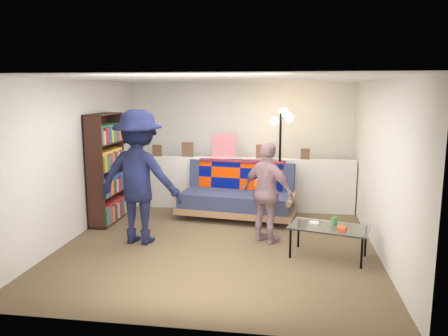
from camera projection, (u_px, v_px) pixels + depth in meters
The scene contains 10 objects.
ground at pixel (220, 241), 6.61m from camera, with size 5.00×5.00×0.00m, color brown.
room_shell at pixel (225, 128), 6.78m from camera, with size 4.60×5.05×2.45m.
half_wall_ledge at pixel (235, 184), 8.28m from camera, with size 4.45×0.15×1.00m, color silver.
ledge_decor at pixel (223, 148), 8.17m from camera, with size 2.97×0.02×0.45m.
futon_sofa at pixel (238, 195), 7.77m from camera, with size 2.15×1.23×0.88m.
bookshelf at pixel (106, 172), 7.43m from camera, with size 0.31×0.93×1.87m.
coffee_table at pixel (329, 229), 5.89m from camera, with size 1.15×0.82×0.54m.
floor_lamp at pixel (281, 140), 7.80m from camera, with size 0.42×0.36×1.94m.
person_left at pixel (139, 177), 6.40m from camera, with size 1.28×0.73×1.98m, color black.
person_right at pixel (268, 193), 6.44m from camera, with size 0.88×0.37×1.51m, color pink.
Camera 1 is at (0.97, -6.24, 2.24)m, focal length 35.00 mm.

